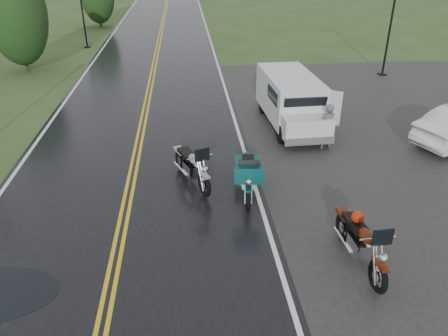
# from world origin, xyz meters

# --- Properties ---
(ground) EXTENTS (120.00, 120.00, 0.00)m
(ground) POSITION_xyz_m (0.00, 0.00, 0.00)
(ground) COLOR #2D471E
(ground) RESTS_ON ground
(road) EXTENTS (8.00, 100.00, 0.04)m
(road) POSITION_xyz_m (0.00, 10.00, 0.02)
(road) COLOR black
(road) RESTS_ON ground
(parking_pad) EXTENTS (14.00, 24.00, 0.03)m
(parking_pad) POSITION_xyz_m (11.00, 5.00, 0.01)
(parking_pad) COLOR black
(parking_pad) RESTS_ON ground
(motorcycle_red) EXTENTS (1.06, 2.54, 1.47)m
(motorcycle_red) POSITION_xyz_m (5.68, -2.12, 0.74)
(motorcycle_red) COLOR #551B09
(motorcycle_red) RESTS_ON ground
(motorcycle_teal) EXTENTS (1.21, 2.58, 1.47)m
(motorcycle_teal) POSITION_xyz_m (3.40, 1.26, 0.73)
(motorcycle_teal) COLOR #053938
(motorcycle_teal) RESTS_ON ground
(motorcycle_silver) EXTENTS (1.75, 2.63, 1.46)m
(motorcycle_silver) POSITION_xyz_m (2.24, 2.08, 0.73)
(motorcycle_silver) COLOR #93969A
(motorcycle_silver) RESTS_ON ground
(van_white) EXTENTS (2.19, 5.27, 2.04)m
(van_white) POSITION_xyz_m (5.27, 5.67, 1.02)
(van_white) COLOR silver
(van_white) RESTS_ON ground
(person_at_van) EXTENTS (0.68, 0.53, 1.65)m
(person_at_van) POSITION_xyz_m (6.75, 5.11, 0.83)
(person_at_van) COLOR #545459
(person_at_van) RESTS_ON ground
(lamp_post_far_left) EXTENTS (0.39, 0.39, 4.49)m
(lamp_post_far_left) POSITION_xyz_m (-4.93, 22.89, 2.25)
(lamp_post_far_left) COLOR black
(lamp_post_far_left) RESTS_ON ground
(lamp_post_far_right) EXTENTS (0.41, 0.41, 4.76)m
(lamp_post_far_right) POSITION_xyz_m (12.78, 14.23, 2.38)
(lamp_post_far_right) COLOR black
(lamp_post_far_right) RESTS_ON ground
(tree_left_mid) EXTENTS (3.34, 3.34, 5.22)m
(tree_left_mid) POSITION_xyz_m (-7.24, 16.91, 2.61)
(tree_left_mid) COLOR #1E3D19
(tree_left_mid) RESTS_ON ground
(tree_left_far) EXTENTS (2.83, 2.83, 4.36)m
(tree_left_far) POSITION_xyz_m (-5.25, 31.03, 2.18)
(tree_left_far) COLOR #1E3D19
(tree_left_far) RESTS_ON ground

